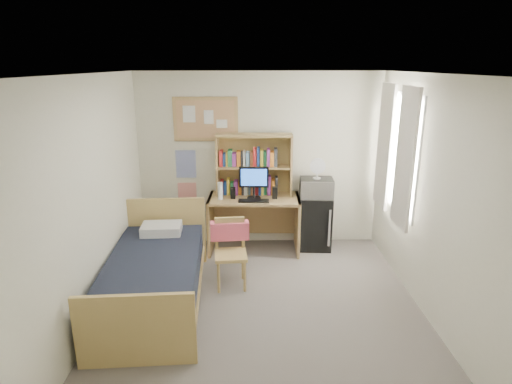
{
  "coord_description": "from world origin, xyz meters",
  "views": [
    {
      "loc": [
        -0.16,
        -4.19,
        2.69
      ],
      "look_at": [
        -0.06,
        1.2,
        1.07
      ],
      "focal_mm": 30.0,
      "sensor_mm": 36.0,
      "label": 1
    }
  ],
  "objects_px": {
    "speaker_right": "(275,193)",
    "monitor": "(254,184)",
    "bed": "(154,281)",
    "desk_fan": "(317,169)",
    "microwave": "(316,188)",
    "desk": "(254,224)",
    "bulletin_board": "(206,119)",
    "desk_chair": "(231,254)",
    "speaker_left": "(233,193)",
    "mini_fridge": "(315,222)"
  },
  "relations": [
    {
      "from": "bulletin_board",
      "to": "monitor",
      "type": "bearing_deg",
      "value": -29.61
    },
    {
      "from": "bed",
      "to": "speaker_left",
      "type": "height_order",
      "value": "speaker_left"
    },
    {
      "from": "monitor",
      "to": "mini_fridge",
      "type": "bearing_deg",
      "value": 11.28
    },
    {
      "from": "speaker_right",
      "to": "desk_fan",
      "type": "bearing_deg",
      "value": 14.81
    },
    {
      "from": "bed",
      "to": "bulletin_board",
      "type": "bearing_deg",
      "value": 72.41
    },
    {
      "from": "monitor",
      "to": "microwave",
      "type": "xyz_separation_m",
      "value": [
        0.92,
        0.13,
        -0.11
      ]
    },
    {
      "from": "monitor",
      "to": "speaker_right",
      "type": "xyz_separation_m",
      "value": [
        0.3,
        -0.01,
        -0.13
      ]
    },
    {
      "from": "mini_fridge",
      "to": "bed",
      "type": "bearing_deg",
      "value": -138.85
    },
    {
      "from": "bulletin_board",
      "to": "desk_chair",
      "type": "xyz_separation_m",
      "value": [
        0.39,
        -1.42,
        -1.49
      ]
    },
    {
      "from": "mini_fridge",
      "to": "speaker_right",
      "type": "height_order",
      "value": "speaker_right"
    },
    {
      "from": "speaker_left",
      "to": "desk_fan",
      "type": "bearing_deg",
      "value": 7.63
    },
    {
      "from": "desk_chair",
      "to": "microwave",
      "type": "distance_m",
      "value": 1.76
    },
    {
      "from": "desk",
      "to": "speaker_left",
      "type": "relative_size",
      "value": 8.15
    },
    {
      "from": "bed",
      "to": "microwave",
      "type": "height_order",
      "value": "microwave"
    },
    {
      "from": "desk_chair",
      "to": "speaker_left",
      "type": "distance_m",
      "value": 1.14
    },
    {
      "from": "bulletin_board",
      "to": "speaker_right",
      "type": "relative_size",
      "value": 5.24
    },
    {
      "from": "desk_chair",
      "to": "bed",
      "type": "relative_size",
      "value": 0.41
    },
    {
      "from": "bulletin_board",
      "to": "speaker_right",
      "type": "height_order",
      "value": "bulletin_board"
    },
    {
      "from": "desk",
      "to": "speaker_left",
      "type": "bearing_deg",
      "value": -168.69
    },
    {
      "from": "speaker_right",
      "to": "monitor",
      "type": "bearing_deg",
      "value": -180.0
    },
    {
      "from": "microwave",
      "to": "desk_fan",
      "type": "height_order",
      "value": "desk_fan"
    },
    {
      "from": "bulletin_board",
      "to": "monitor",
      "type": "distance_m",
      "value": 1.18
    },
    {
      "from": "desk_chair",
      "to": "speaker_right",
      "type": "bearing_deg",
      "value": 54.51
    },
    {
      "from": "speaker_right",
      "to": "microwave",
      "type": "xyz_separation_m",
      "value": [
        0.62,
        0.14,
        0.03
      ]
    },
    {
      "from": "desk_chair",
      "to": "microwave",
      "type": "height_order",
      "value": "microwave"
    },
    {
      "from": "bed",
      "to": "desk_fan",
      "type": "relative_size",
      "value": 7.51
    },
    {
      "from": "speaker_left",
      "to": "microwave",
      "type": "bearing_deg",
      "value": 7.63
    },
    {
      "from": "monitor",
      "to": "speaker_left",
      "type": "height_order",
      "value": "monitor"
    },
    {
      "from": "desk",
      "to": "bed",
      "type": "distance_m",
      "value": 1.9
    },
    {
      "from": "mini_fridge",
      "to": "desk_fan",
      "type": "relative_size",
      "value": 2.88
    },
    {
      "from": "desk",
      "to": "mini_fridge",
      "type": "xyz_separation_m",
      "value": [
        0.92,
        0.09,
        -0.01
      ]
    },
    {
      "from": "bed",
      "to": "speaker_right",
      "type": "relative_size",
      "value": 11.74
    },
    {
      "from": "desk_chair",
      "to": "desk",
      "type": "bearing_deg",
      "value": 69.49
    },
    {
      "from": "monitor",
      "to": "microwave",
      "type": "distance_m",
      "value": 0.94
    },
    {
      "from": "bulletin_board",
      "to": "desk_fan",
      "type": "height_order",
      "value": "bulletin_board"
    },
    {
      "from": "bulletin_board",
      "to": "desk_chair",
      "type": "bearing_deg",
      "value": -74.55
    },
    {
      "from": "bed",
      "to": "microwave",
      "type": "distance_m",
      "value": 2.69
    },
    {
      "from": "monitor",
      "to": "speaker_left",
      "type": "distance_m",
      "value": 0.33
    },
    {
      "from": "mini_fridge",
      "to": "monitor",
      "type": "distance_m",
      "value": 1.14
    },
    {
      "from": "monitor",
      "to": "desk_fan",
      "type": "relative_size",
      "value": 1.6
    },
    {
      "from": "speaker_left",
      "to": "desk",
      "type": "bearing_deg",
      "value": 11.31
    },
    {
      "from": "bulletin_board",
      "to": "mini_fridge",
      "type": "bearing_deg",
      "value": -8.58
    },
    {
      "from": "monitor",
      "to": "desk",
      "type": "bearing_deg",
      "value": 90.0
    },
    {
      "from": "mini_fridge",
      "to": "microwave",
      "type": "distance_m",
      "value": 0.54
    },
    {
      "from": "mini_fridge",
      "to": "speaker_left",
      "type": "height_order",
      "value": "speaker_left"
    },
    {
      "from": "bulletin_board",
      "to": "speaker_right",
      "type": "xyz_separation_m",
      "value": [
        1.0,
        -0.41,
        -1.0
      ]
    },
    {
      "from": "mini_fridge",
      "to": "monitor",
      "type": "bearing_deg",
      "value": -166.72
    },
    {
      "from": "desk",
      "to": "desk_chair",
      "type": "height_order",
      "value": "desk_chair"
    },
    {
      "from": "desk_chair",
      "to": "microwave",
      "type": "bearing_deg",
      "value": 38.58
    },
    {
      "from": "desk_fan",
      "to": "microwave",
      "type": "bearing_deg",
      "value": 0.0
    }
  ]
}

